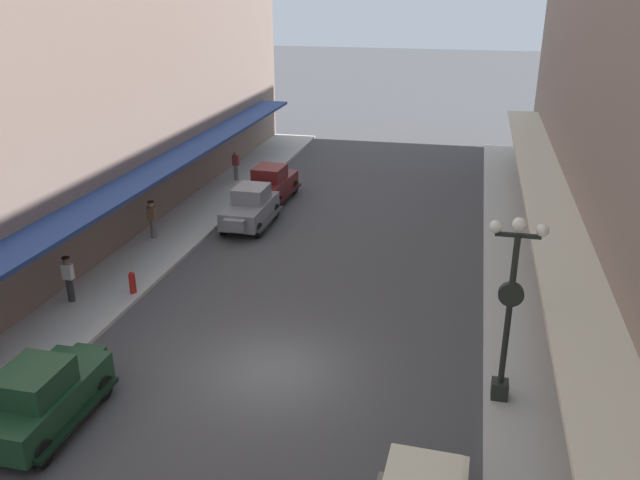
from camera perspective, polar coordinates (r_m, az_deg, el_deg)
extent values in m
plane|color=#424244|center=(19.53, -4.11, -11.31)|extent=(200.00, 200.00, 0.00)
cube|color=#B7B5AD|center=(22.63, -22.76, -7.94)|extent=(3.00, 60.00, 0.15)
cube|color=#B7B5AD|center=(18.97, 18.73, -13.39)|extent=(3.00, 60.00, 0.15)
cube|color=navy|center=(21.79, -25.15, -0.94)|extent=(1.80, 54.00, 0.16)
cube|color=beige|center=(17.61, 21.81, -5.63)|extent=(1.80, 54.00, 0.16)
cube|color=#193D23|center=(18.36, -23.00, -12.83)|extent=(1.72, 3.91, 0.80)
cube|color=#193D23|center=(17.80, -23.81, -11.24)|extent=(1.45, 1.71, 0.70)
cube|color=#8C9EA8|center=(17.80, -23.81, -11.24)|extent=(1.38, 1.67, 0.42)
cube|color=#193D23|center=(19.78, -19.52, -9.50)|extent=(0.94, 0.37, 0.52)
cube|color=black|center=(19.06, -25.25, -13.03)|extent=(0.26, 3.51, 0.12)
cube|color=black|center=(18.04, -20.31, -14.29)|extent=(0.26, 3.51, 0.12)
cylinder|color=black|center=(19.90, -22.52, -11.28)|extent=(0.22, 0.68, 0.68)
cylinder|color=black|center=(19.08, -18.45, -12.18)|extent=(0.22, 0.68, 0.68)
cylinder|color=black|center=(17.30, -23.16, -16.83)|extent=(0.22, 0.68, 0.68)
cube|color=slate|center=(30.36, -6.13, 2.56)|extent=(1.72, 3.91, 0.80)
cube|color=slate|center=(30.35, -6.04, 4.05)|extent=(1.45, 1.71, 0.70)
cube|color=#8C9EA8|center=(30.35, -6.04, 4.05)|extent=(1.38, 1.67, 0.42)
cube|color=slate|center=(28.46, -7.51, 1.29)|extent=(0.94, 0.36, 0.52)
cube|color=#393A3D|center=(30.18, -4.40, 1.87)|extent=(0.26, 3.51, 0.12)
cube|color=#393A3D|center=(30.77, -7.79, 2.12)|extent=(0.26, 3.51, 0.12)
cylinder|color=black|center=(29.03, -5.45, 0.85)|extent=(0.22, 0.68, 0.68)
cylinder|color=black|center=(29.56, -8.43, 1.09)|extent=(0.22, 0.68, 0.68)
cylinder|color=black|center=(31.47, -3.92, 2.57)|extent=(0.22, 0.68, 0.68)
cylinder|color=black|center=(31.96, -6.69, 2.77)|extent=(0.22, 0.68, 0.68)
cube|color=#591919|center=(34.02, -4.25, 4.74)|extent=(1.87, 3.97, 0.80)
cube|color=#591919|center=(33.59, -4.43, 5.85)|extent=(1.51, 1.76, 0.70)
cube|color=#8C9EA8|center=(33.59, -4.43, 5.85)|extent=(1.44, 1.72, 0.42)
cube|color=#591919|center=(35.94, -3.11, 5.78)|extent=(0.95, 0.40, 0.52)
cube|color=black|center=(34.44, -5.73, 4.35)|extent=(0.39, 3.52, 0.12)
cube|color=black|center=(33.82, -2.72, 4.11)|extent=(0.39, 3.52, 0.12)
cylinder|color=black|center=(35.63, -4.72, 4.84)|extent=(0.25, 0.69, 0.68)
cylinder|color=black|center=(35.12, -2.24, 4.65)|extent=(0.25, 0.69, 0.68)
cylinder|color=black|center=(33.21, -6.34, 3.52)|extent=(0.25, 0.69, 0.68)
cylinder|color=black|center=(32.66, -3.70, 3.29)|extent=(0.25, 0.69, 0.68)
cube|color=black|center=(18.63, 15.44, -12.46)|extent=(0.44, 0.44, 0.50)
cylinder|color=black|center=(17.46, 16.20, -6.04)|extent=(0.16, 0.16, 4.20)
cube|color=black|center=(16.62, 16.94, 0.39)|extent=(1.10, 0.10, 0.10)
sphere|color=white|center=(16.52, 15.12, 1.14)|extent=(0.32, 0.32, 0.32)
sphere|color=white|center=(16.61, 18.90, 0.81)|extent=(0.32, 0.32, 0.32)
sphere|color=white|center=(16.52, 17.05, 1.30)|extent=(0.36, 0.36, 0.36)
cylinder|color=black|center=(17.24, 16.37, -4.57)|extent=(0.64, 0.18, 0.64)
cylinder|color=silver|center=(17.33, 16.36, -4.43)|extent=(0.56, 0.02, 0.56)
cylinder|color=#B21E19|center=(24.43, -16.09, -3.69)|extent=(0.24, 0.24, 0.70)
sphere|color=#B21E19|center=(24.28, -16.17, -2.90)|extent=(0.20, 0.20, 0.20)
cylinder|color=slate|center=(37.26, -7.34, 5.87)|extent=(0.24, 0.24, 0.85)
cube|color=maroon|center=(37.08, -7.39, 6.91)|extent=(0.36, 0.22, 0.56)
sphere|color=#9E7051|center=(36.98, -7.42, 7.51)|extent=(0.22, 0.22, 0.22)
cylinder|color=#2D2D33|center=(24.47, -20.99, -4.10)|extent=(0.24, 0.24, 0.85)
cube|color=white|center=(24.19, -21.21, -2.59)|extent=(0.36, 0.22, 0.56)
sphere|color=brown|center=(24.04, -21.34, -1.72)|extent=(0.22, 0.22, 0.22)
cylinder|color=black|center=(23.99, -21.38, -1.45)|extent=(0.28, 0.28, 0.04)
cylinder|color=slate|center=(29.38, -14.39, 0.98)|extent=(0.24, 0.24, 0.85)
cube|color=#8C6647|center=(29.14, -14.52, 2.28)|extent=(0.36, 0.22, 0.56)
sphere|color=tan|center=(29.02, -14.59, 3.02)|extent=(0.22, 0.22, 0.22)
cylinder|color=black|center=(28.98, -14.61, 3.25)|extent=(0.28, 0.28, 0.04)
cylinder|color=#4C4238|center=(19.74, 21.40, -10.58)|extent=(0.24, 0.24, 0.85)
cube|color=#3F598C|center=(19.39, 21.68, -8.80)|extent=(0.36, 0.22, 0.56)
sphere|color=#9E7051|center=(19.20, 21.85, -7.77)|extent=(0.22, 0.22, 0.22)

